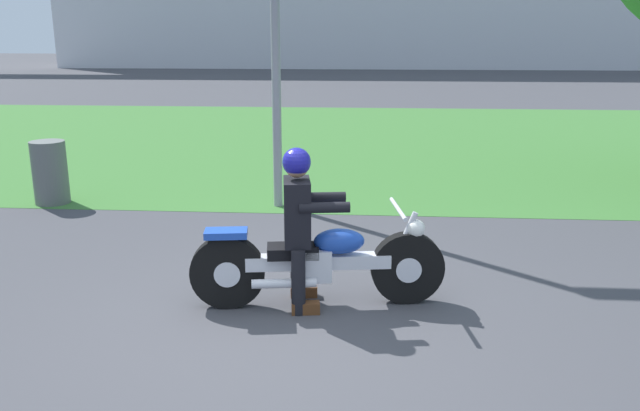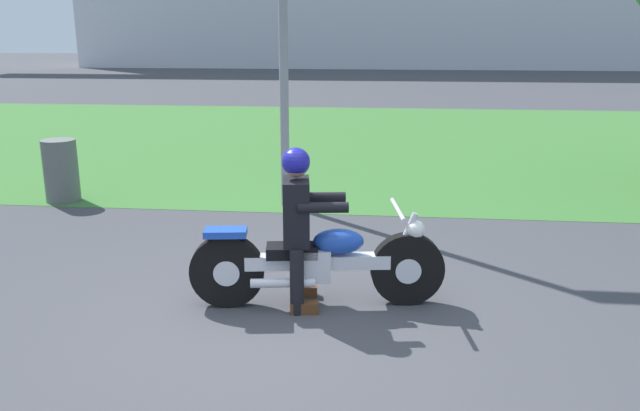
% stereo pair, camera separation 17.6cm
% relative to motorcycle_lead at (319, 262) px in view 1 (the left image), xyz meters
% --- Properties ---
extents(ground, '(120.00, 120.00, 0.00)m').
position_rel_motorcycle_lead_xyz_m(ground, '(-0.30, -0.61, -0.39)').
color(ground, '#424247').
extents(grass_verge, '(60.00, 12.00, 0.01)m').
position_rel_motorcycle_lead_xyz_m(grass_verge, '(-0.30, 8.88, -0.39)').
color(grass_verge, '#3D7533').
rests_on(grass_verge, ground).
extents(motorcycle_lead, '(2.21, 0.68, 0.88)m').
position_rel_motorcycle_lead_xyz_m(motorcycle_lead, '(0.00, 0.00, 0.00)').
color(motorcycle_lead, black).
rests_on(motorcycle_lead, ground).
extents(rider_lead, '(0.59, 0.51, 1.40)m').
position_rel_motorcycle_lead_xyz_m(rider_lead, '(-0.17, -0.02, 0.43)').
color(rider_lead, black).
rests_on(rider_lead, ground).
extents(trash_can, '(0.47, 0.47, 0.87)m').
position_rel_motorcycle_lead_xyz_m(trash_can, '(-3.97, 3.18, 0.04)').
color(trash_can, '#595E5B').
rests_on(trash_can, ground).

